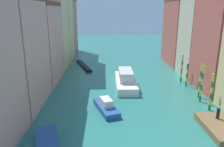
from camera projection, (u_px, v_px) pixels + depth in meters
The scene contains 17 objects.
ground_plane at pixel (123, 81), 39.87m from camera, with size 154.00×154.00×0.00m, color #28756B.
building_left_1 at pixel (11, 53), 28.20m from camera, with size 7.49×10.65×14.23m.
building_left_2 at pixel (36, 43), 38.83m from camera, with size 7.49×10.87×13.82m.
building_left_3 at pixel (49, 22), 48.04m from camera, with size 7.49×10.06×19.85m.
building_left_4 at pixel (57, 20), 56.66m from camera, with size 7.49×7.43×19.96m.
building_left_5 at pixel (63, 26), 65.03m from camera, with size 7.49×8.84×15.77m.
building_right_3 at pixel (203, 37), 41.90m from camera, with size 7.49×7.49×15.01m.
building_right_4 at pixel (184, 32), 51.44m from camera, with size 7.49×11.75×15.20m.
person_on_dock at pixel (218, 113), 24.53m from camera, with size 0.36×0.36×1.48m.
mooring_pole_0 at pixel (211, 92), 27.70m from camera, with size 0.32×0.32×4.95m.
mooring_pole_1 at pixel (202, 83), 30.38m from camera, with size 0.30×0.30×5.26m.
mooring_pole_2 at pixel (200, 80), 32.04m from camera, with size 0.31×0.31×5.10m.
mooring_pole_3 at pixel (187, 74), 36.85m from camera, with size 0.29×0.29×4.06m.
mooring_pole_4 at pixel (182, 68), 39.14m from camera, with size 0.29×0.29×4.98m.
vaporetto_white at pixel (126, 80), 37.21m from camera, with size 3.41×10.25×2.79m.
gondola_black at pixel (84, 66), 50.37m from camera, with size 4.39×10.64×0.46m.
motorboat_1 at pixel (106, 106), 28.17m from camera, with size 3.53×5.90×1.63m.
Camera 1 is at (-3.44, -13.33, 12.39)m, focal length 35.32 mm.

